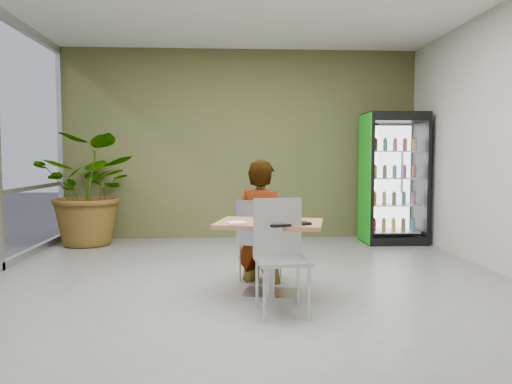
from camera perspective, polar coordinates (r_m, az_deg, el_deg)
ground at (r=5.21m, az=-0.66°, el=-11.40°), size 7.00×7.00×0.00m
room_envelope at (r=5.02m, az=-0.68°, el=6.48°), size 6.00×7.00×3.20m
dining_table at (r=4.96m, az=1.57°, el=-5.83°), size 1.15×0.92×0.75m
chair_far at (r=5.51m, az=0.13°, el=-4.82°), size 0.55×0.55×0.92m
chair_near at (r=4.48m, az=2.71°, el=-6.16°), size 0.49×0.50×1.01m
seated_woman at (r=5.55m, az=0.57°, el=-4.84°), size 0.73×0.64×1.66m
pizza_plate at (r=4.92m, az=1.24°, el=-3.20°), size 0.34×0.32×0.03m
soda_cup at (r=5.01m, az=4.49°, el=-2.21°), size 0.11×0.11×0.19m
napkin_stack at (r=4.73m, az=-2.18°, el=-3.56°), size 0.20×0.20×0.02m
cafeteria_tray at (r=4.71m, az=3.29°, el=-3.59°), size 0.50×0.44×0.02m
beverage_fridge at (r=8.33m, az=15.41°, el=1.53°), size 0.96×0.74×2.09m
potted_plant at (r=8.24m, az=-18.29°, el=0.23°), size 1.83×1.68×1.74m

